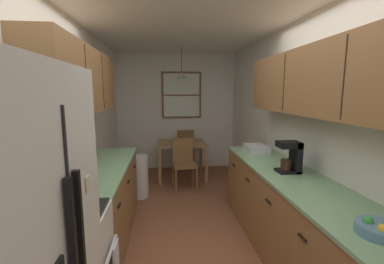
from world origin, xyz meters
name	(u,v)px	position (x,y,z in m)	size (l,w,h in m)	color
ground_plane	(186,224)	(0.00, 1.00, 0.00)	(12.00, 12.00, 0.00)	brown
wall_left	(73,130)	(-1.35, 1.00, 1.27)	(0.10, 9.00, 2.55)	white
wall_right	(290,127)	(1.35, 1.00, 1.27)	(0.10, 9.00, 2.55)	white
wall_back	(176,112)	(0.00, 3.65, 1.27)	(4.40, 0.10, 2.55)	white
ceiling_slab	(186,16)	(0.00, 1.00, 2.59)	(4.40, 9.00, 0.08)	white
microwave_over_range	(22,104)	(-1.11, -0.54, 1.65)	(0.39, 0.62, 0.34)	black
counter_left	(102,204)	(-1.00, 0.73, 0.45)	(0.64, 1.90, 0.90)	olive
upper_cabinets_left	(80,81)	(-1.14, 0.68, 1.84)	(0.33, 1.98, 0.67)	olive
counter_right	(298,224)	(1.00, 0.04, 0.45)	(0.64, 3.09, 0.90)	olive
upper_cabinets_right	(325,81)	(1.14, -0.01, 1.82)	(0.33, 2.77, 0.63)	olive
dining_table	(182,148)	(0.07, 2.87, 0.61)	(0.93, 0.78, 0.72)	olive
dining_chair_near	(184,161)	(0.07, 2.27, 0.50)	(0.44, 0.44, 0.90)	brown
dining_chair_far	(185,147)	(0.17, 3.46, 0.50)	(0.45, 0.45, 0.90)	brown
pendant_light	(181,75)	(0.07, 2.87, 2.03)	(0.27, 0.27, 0.57)	black
back_window	(182,95)	(0.12, 3.58, 1.65)	(0.87, 0.05, 1.01)	brown
trash_bin	(139,176)	(-0.70, 1.97, 0.35)	(0.31, 0.31, 0.69)	silver
storage_canister	(83,174)	(-1.00, 0.13, 1.00)	(0.12, 0.12, 0.20)	red
dish_towel	(116,259)	(-0.64, -0.38, 0.50)	(0.02, 0.16, 0.24)	white
coffee_maker	(291,156)	(1.02, 0.28, 1.07)	(0.22, 0.18, 0.32)	black
fruit_bowl	(379,229)	(0.96, -0.91, 0.94)	(0.25, 0.25, 0.09)	#597F9E
dish_rack	(256,149)	(0.98, 1.17, 0.95)	(0.28, 0.34, 0.10)	silver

